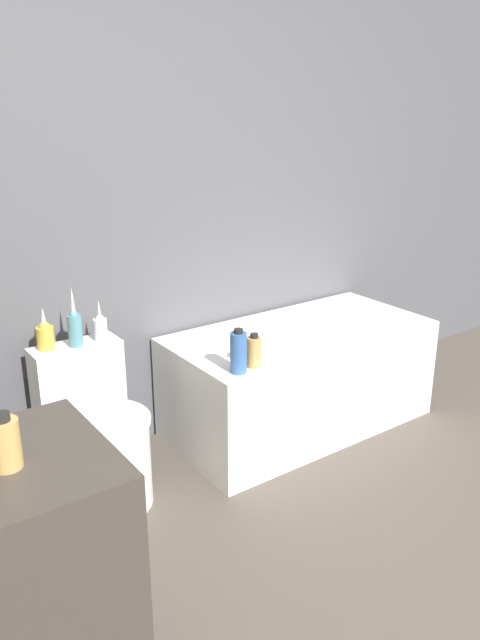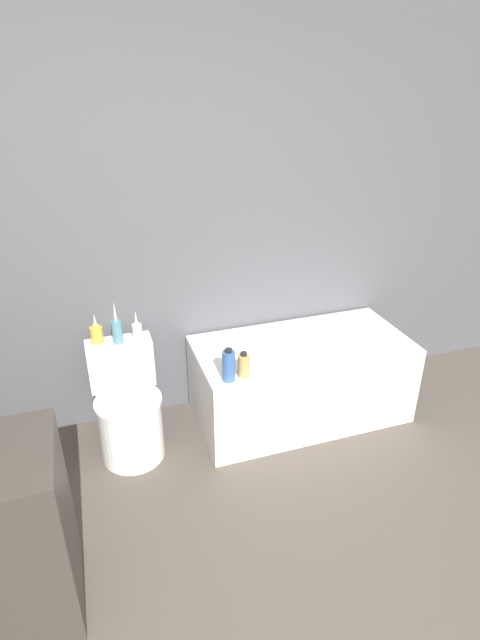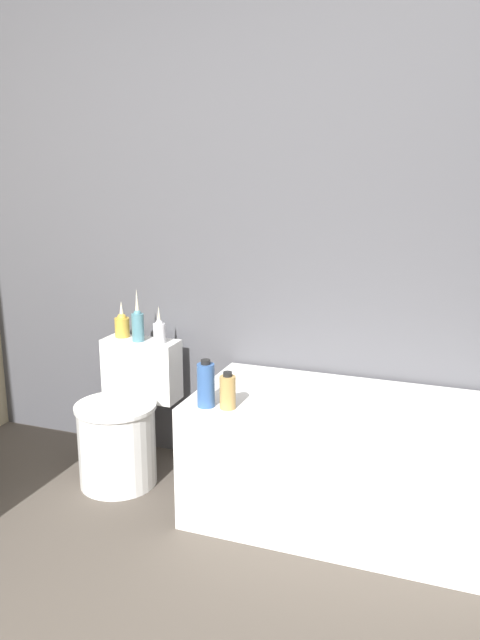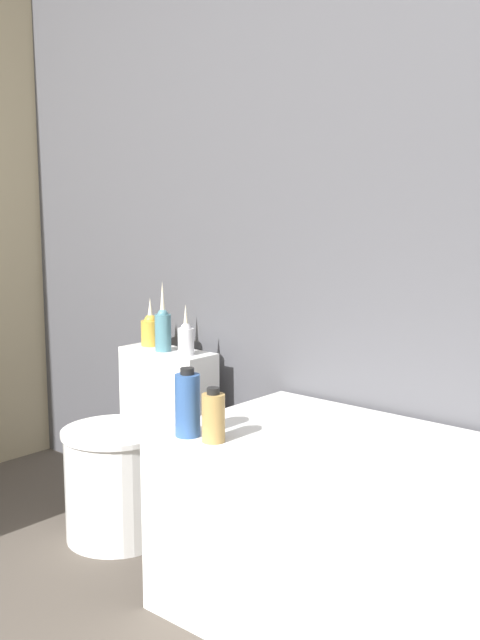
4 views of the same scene
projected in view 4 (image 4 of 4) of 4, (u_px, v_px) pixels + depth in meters
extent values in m
cube|color=#4C4C51|center=(271.00, 195.00, 2.79)|extent=(6.40, 0.06, 2.60)
cube|color=white|center=(406.00, 554.00, 2.12)|extent=(1.45, 0.71, 0.57)
cube|color=#B7BCC6|center=(409.00, 459.00, 2.08)|extent=(1.25, 0.51, 0.01)
cylinder|color=white|center=(117.00, 486.00, 2.85)|extent=(0.39, 0.39, 0.41)
cylinder|color=white|center=(115.00, 432.00, 2.82)|extent=(0.41, 0.41, 0.02)
cube|color=white|center=(168.00, 389.00, 3.01)|extent=(0.41, 0.16, 0.32)
cylinder|color=gold|center=(151.00, 333.00, 3.07)|extent=(0.08, 0.08, 0.10)
sphere|color=gold|center=(150.00, 321.00, 3.06)|extent=(0.05, 0.05, 0.05)
cone|color=beige|center=(150.00, 309.00, 3.05)|extent=(0.03, 0.03, 0.09)
cylinder|color=teal|center=(163.00, 333.00, 2.95)|extent=(0.06, 0.06, 0.15)
sphere|color=teal|center=(163.00, 314.00, 2.94)|extent=(0.04, 0.04, 0.04)
cone|color=beige|center=(162.00, 298.00, 2.93)|extent=(0.02, 0.02, 0.13)
cylinder|color=silver|center=(186.00, 342.00, 2.88)|extent=(0.06, 0.06, 0.10)
sphere|color=silver|center=(186.00, 328.00, 2.87)|extent=(0.04, 0.04, 0.04)
cone|color=beige|center=(186.00, 316.00, 2.86)|extent=(0.02, 0.02, 0.09)
cylinder|color=#335999|center=(188.00, 405.00, 2.26)|extent=(0.08, 0.08, 0.19)
cylinder|color=black|center=(187.00, 371.00, 2.24)|extent=(0.04, 0.04, 0.02)
cylinder|color=tan|center=(213.00, 418.00, 2.20)|extent=(0.07, 0.07, 0.14)
cylinder|color=black|center=(213.00, 391.00, 2.19)|extent=(0.04, 0.04, 0.02)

